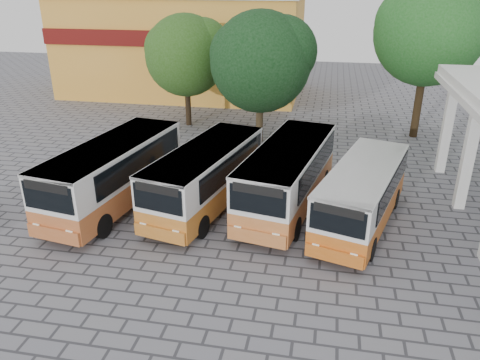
% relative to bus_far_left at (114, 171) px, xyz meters
% --- Properties ---
extents(ground, '(90.00, 90.00, 0.00)m').
position_rel_bus_far_left_xyz_m(ground, '(7.33, -3.42, -1.70)').
color(ground, slate).
rests_on(ground, ground).
extents(shophouse_block, '(20.40, 10.40, 8.30)m').
position_rel_bus_far_left_xyz_m(shophouse_block, '(-3.67, 22.56, 2.46)').
color(shophouse_block, gold).
rests_on(shophouse_block, ground).
extents(bus_far_left, '(3.74, 8.46, 2.93)m').
position_rel_bus_far_left_xyz_m(bus_far_left, '(0.00, 0.00, 0.00)').
color(bus_far_left, '#B25A2A').
rests_on(bus_far_left, ground).
extents(bus_centre_left, '(3.95, 8.09, 2.78)m').
position_rel_bus_far_left_xyz_m(bus_centre_left, '(4.04, 0.62, -0.09)').
color(bus_centre_left, '#BC6A20').
rests_on(bus_centre_left, ground).
extents(bus_centre_right, '(3.88, 8.39, 2.90)m').
position_rel_bus_far_left_xyz_m(bus_centre_right, '(7.58, 1.19, -0.02)').
color(bus_centre_right, '#BE692F').
rests_on(bus_centre_right, ground).
extents(bus_far_right, '(4.18, 7.76, 2.64)m').
position_rel_bus_far_left_xyz_m(bus_far_right, '(10.71, 0.11, -0.17)').
color(bus_far_right, '#BF5915').
rests_on(bus_far_right, ground).
extents(tree_left, '(5.66, 5.39, 7.46)m').
position_rel_bus_far_left_xyz_m(tree_left, '(-0.37, 12.79, 3.25)').
color(tree_left, black).
rests_on(tree_left, ground).
extents(tree_middle, '(6.28, 5.98, 7.92)m').
position_rel_bus_far_left_xyz_m(tree_middle, '(5.03, 10.18, 3.43)').
color(tree_middle, '#42341F').
rests_on(tree_middle, ground).
extents(tree_right, '(6.82, 6.49, 9.81)m').
position_rel_bus_far_left_xyz_m(tree_right, '(14.75, 13.07, 5.07)').
color(tree_right, '#322413').
rests_on(tree_right, ground).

